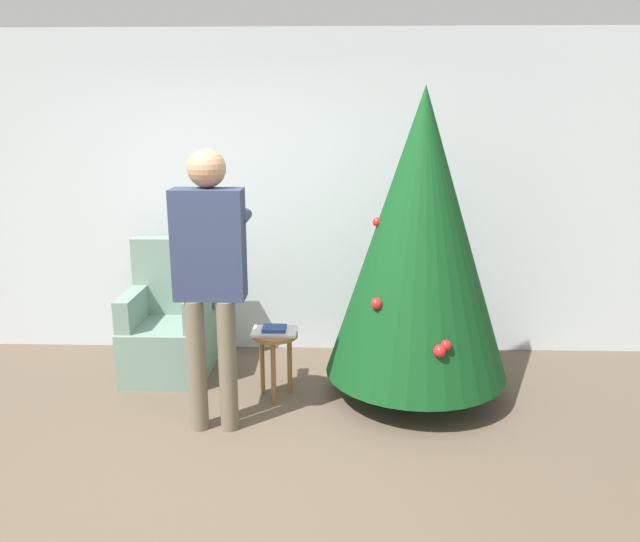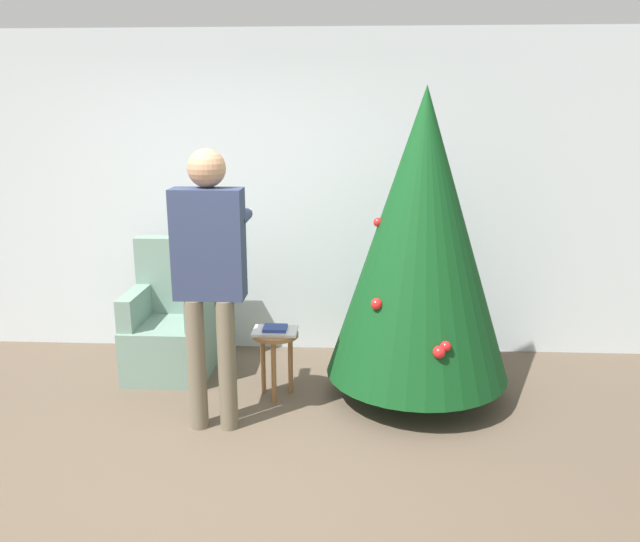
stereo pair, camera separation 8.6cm
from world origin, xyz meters
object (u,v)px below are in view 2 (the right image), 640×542
at_px(armchair, 172,327).
at_px(side_stool, 275,345).
at_px(person_standing, 209,263).
at_px(christmas_tree, 421,236).

distance_m(armchair, side_stool, 0.99).
relative_size(armchair, person_standing, 0.58).
relative_size(christmas_tree, side_stool, 4.47).
distance_m(person_standing, side_stool, 0.91).
bearing_deg(person_standing, christmas_tree, 19.84).
bearing_deg(armchair, person_standing, -58.36).
bearing_deg(armchair, side_stool, -25.82).
bearing_deg(person_standing, armchair, 121.64).
bearing_deg(side_stool, christmas_tree, 3.53).
height_order(armchair, side_stool, armchair).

